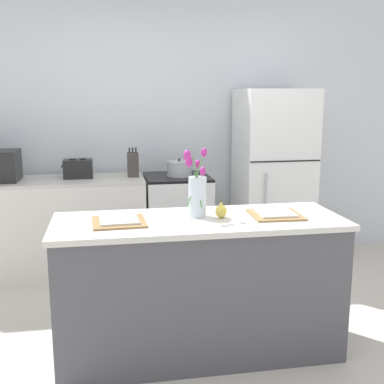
% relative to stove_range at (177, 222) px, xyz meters
% --- Properties ---
extents(ground_plane, '(10.00, 10.00, 0.00)m').
position_rel_stove_range_xyz_m(ground_plane, '(-0.10, -1.60, -0.45)').
color(ground_plane, beige).
extents(back_wall, '(5.20, 0.08, 2.70)m').
position_rel_stove_range_xyz_m(back_wall, '(-0.10, 0.40, 0.90)').
color(back_wall, silver).
rests_on(back_wall, ground_plane).
extents(kitchen_island, '(1.80, 0.66, 0.89)m').
position_rel_stove_range_xyz_m(kitchen_island, '(-0.10, -1.60, -0.00)').
color(kitchen_island, '#4C4C51').
rests_on(kitchen_island, ground_plane).
extents(back_counter, '(1.68, 0.60, 0.90)m').
position_rel_stove_range_xyz_m(back_counter, '(-1.16, 0.00, 0.00)').
color(back_counter, silver).
rests_on(back_counter, ground_plane).
extents(stove_range, '(0.60, 0.61, 0.90)m').
position_rel_stove_range_xyz_m(stove_range, '(0.00, 0.00, 0.00)').
color(stove_range, silver).
rests_on(stove_range, ground_plane).
extents(refrigerator, '(0.68, 0.67, 1.70)m').
position_rel_stove_range_xyz_m(refrigerator, '(0.95, 0.00, 0.40)').
color(refrigerator, white).
rests_on(refrigerator, ground_plane).
extents(flower_vase, '(0.16, 0.16, 0.43)m').
position_rel_stove_range_xyz_m(flower_vase, '(-0.11, -1.54, 0.60)').
color(flower_vase, silver).
rests_on(flower_vase, kitchen_island).
extents(pear_figurine, '(0.07, 0.07, 0.12)m').
position_rel_stove_range_xyz_m(pear_figurine, '(0.04, -1.60, 0.49)').
color(pear_figurine, '#E5CC4C').
rests_on(pear_figurine, kitchen_island).
extents(plate_setting_left, '(0.33, 0.33, 0.02)m').
position_rel_stove_range_xyz_m(plate_setting_left, '(-0.59, -1.61, 0.45)').
color(plate_setting_left, olive).
rests_on(plate_setting_left, kitchen_island).
extents(plate_setting_right, '(0.33, 0.33, 0.02)m').
position_rel_stove_range_xyz_m(plate_setting_right, '(0.39, -1.61, 0.45)').
color(plate_setting_right, olive).
rests_on(plate_setting_right, kitchen_island).
extents(toaster, '(0.28, 0.18, 0.17)m').
position_rel_stove_range_xyz_m(toaster, '(-0.91, 0.04, 0.53)').
color(toaster, black).
rests_on(toaster, back_counter).
extents(cooking_pot, '(0.24, 0.24, 0.16)m').
position_rel_stove_range_xyz_m(cooking_pot, '(0.02, -0.01, 0.52)').
color(cooking_pot, '#B2B5B7').
rests_on(cooking_pot, stove_range).
extents(knife_block, '(0.10, 0.14, 0.27)m').
position_rel_stove_range_xyz_m(knife_block, '(-0.41, 0.04, 0.56)').
color(knife_block, '#3D3833').
rests_on(knife_block, back_counter).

